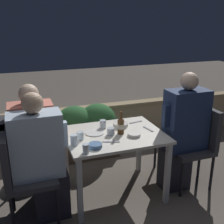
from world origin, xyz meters
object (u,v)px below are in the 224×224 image
at_px(chair_right_near, 197,139).
at_px(person_coral_top, 37,146).
at_px(person_blue_shirt, 41,159).
at_px(beer_bottle, 121,125).
at_px(chair_left_near, 19,169).
at_px(chair_left_far, 17,156).
at_px(chair_right_far, 186,130).
at_px(person_navy_jumper, 182,132).

bearing_deg(chair_right_near, person_coral_top, 171.99).
xyz_separation_m(person_blue_shirt, chair_right_near, (1.74, 0.03, -0.07)).
relative_size(chair_right_near, beer_bottle, 3.84).
xyz_separation_m(chair_right_near, beer_bottle, (-0.90, 0.09, 0.25)).
bearing_deg(chair_left_near, chair_left_far, 92.53).
distance_m(chair_right_far, beer_bottle, 0.98).
distance_m(chair_right_near, chair_right_far, 0.28).
bearing_deg(chair_left_far, person_coral_top, 0.00).
height_order(chair_left_far, person_navy_jumper, person_navy_jumper).
bearing_deg(chair_right_far, chair_left_near, -171.08).
height_order(chair_left_far, beer_bottle, beer_bottle).
height_order(person_navy_jumper, chair_right_far, person_navy_jumper).
distance_m(chair_left_far, chair_right_far, 1.99).
bearing_deg(person_coral_top, person_blue_shirt, -87.40).
bearing_deg(beer_bottle, person_navy_jumper, -7.47).
distance_m(person_navy_jumper, beer_bottle, 0.72).
bearing_deg(beer_bottle, chair_right_far, 11.19).
distance_m(chair_left_near, chair_right_far, 2.00).
bearing_deg(chair_left_far, person_blue_shirt, -52.06).
height_order(person_blue_shirt, beer_bottle, person_blue_shirt).
height_order(person_blue_shirt, chair_right_near, person_blue_shirt).
xyz_separation_m(chair_left_near, person_navy_jumper, (1.74, 0.03, 0.11)).
relative_size(chair_left_far, beer_bottle, 3.84).
bearing_deg(chair_right_near, person_blue_shirt, -178.89).
height_order(chair_left_near, person_navy_jumper, person_navy_jumper).
relative_size(person_navy_jumper, beer_bottle, 5.52).
height_order(chair_right_near, beer_bottle, beer_bottle).
relative_size(person_navy_jumper, chair_right_far, 1.44).
xyz_separation_m(person_blue_shirt, person_coral_top, (-0.01, 0.28, 0.01)).
xyz_separation_m(person_blue_shirt, chair_right_far, (1.77, 0.31, -0.07)).
height_order(person_navy_jumper, beer_bottle, person_navy_jumper).
xyz_separation_m(chair_right_near, chair_right_far, (0.03, 0.28, 0.00)).
bearing_deg(person_coral_top, chair_right_near, -8.01).
relative_size(chair_left_far, person_coral_top, 0.73).
bearing_deg(person_coral_top, beer_bottle, -10.34).
bearing_deg(chair_left_far, chair_left_near, -87.47).
xyz_separation_m(person_coral_top, beer_bottle, (0.85, -0.15, 0.17)).
bearing_deg(chair_left_far, beer_bottle, -8.35).
height_order(chair_left_far, chair_right_far, same).
bearing_deg(beer_bottle, chair_right_near, -5.80).
height_order(chair_right_far, beer_bottle, beer_bottle).
distance_m(chair_left_near, chair_left_far, 0.28).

